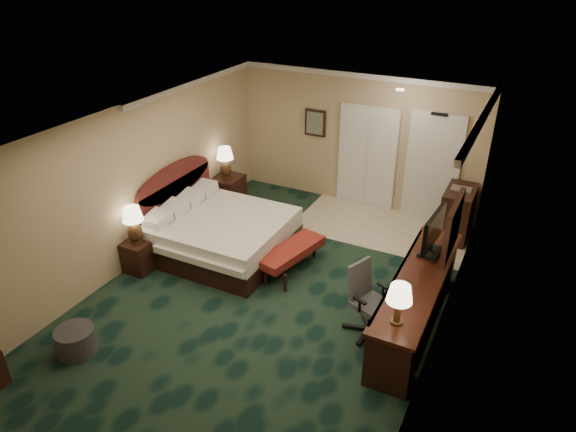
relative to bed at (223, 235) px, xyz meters
The scene contains 25 objects.
floor 1.59m from the bed, 31.06° to the right, with size 5.00×7.50×0.00m, color black.
ceiling 2.82m from the bed, 31.06° to the right, with size 5.00×7.50×0.00m, color silver.
wall_back 3.39m from the bed, 65.77° to the left, with size 5.00×0.00×2.70m, color tan.
wall_front 4.85m from the bed, 73.73° to the right, with size 5.00×0.00×2.70m, color tan.
wall_left 1.74m from the bed, 145.70° to the right, with size 0.00×7.50×2.70m, color tan.
wall_right 4.04m from the bed, 11.80° to the right, with size 0.00×7.50×2.70m, color tan.
crown_molding 2.78m from the bed, 31.06° to the right, with size 5.00×7.50×0.10m, color silver, non-canonical shape.
tile_patch 3.08m from the bed, 43.31° to the left, with size 3.20×1.70×0.01m, color beige.
headboard 1.19m from the bed, 169.80° to the left, with size 0.12×2.00×1.40m, color #47180E, non-canonical shape.
entry_door 4.16m from the bed, 45.42° to the left, with size 1.02×0.06×2.18m, color silver.
closet_doors 3.39m from the bed, 61.54° to the left, with size 1.20×0.06×2.10m, color silver.
wall_art 3.20m from the bed, 81.64° to the left, with size 0.45×0.06×0.55m, color #496054.
wall_mirror 3.98m from the bed, ahead, with size 0.05×0.95×0.75m, color white.
bed is the anchor object (origin of this frame).
nightstand_near 1.43m from the bed, 131.18° to the right, with size 0.42×0.49×0.53m, color black.
nightstand_far 1.80m from the bed, 119.59° to the left, with size 0.53×0.61×0.66m, color black.
lamp_near 1.53m from the bed, 131.23° to the right, with size 0.34×0.34×0.63m, color #322011, non-canonical shape.
lamp_far 1.91m from the bed, 120.55° to the left, with size 0.34×0.34×0.63m, color #322011, non-canonical shape.
bed_bench 1.32m from the bed, ahead, with size 0.45×1.31×0.44m, color maroon.
ottoman 3.03m from the bed, 96.85° to the right, with size 0.51×0.51×0.37m, color #313133.
desk 3.53m from the bed, ahead, with size 0.62×2.88×0.83m, color black.
tv 3.59m from the bed, ahead, with size 0.07×0.86×0.67m, color black.
desk_lamp 3.88m from the bed, 23.69° to the right, with size 0.31×0.31×0.54m, color #322011, non-canonical shape.
desk_chair 3.11m from the bed, 16.28° to the right, with size 0.60×0.56×1.04m, color #444448, non-canonical shape.
minibar 4.27m from the bed, 34.24° to the left, with size 0.50×0.90×0.95m, color black.
Camera 1 is at (3.16, -5.61, 4.81)m, focal length 32.00 mm.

